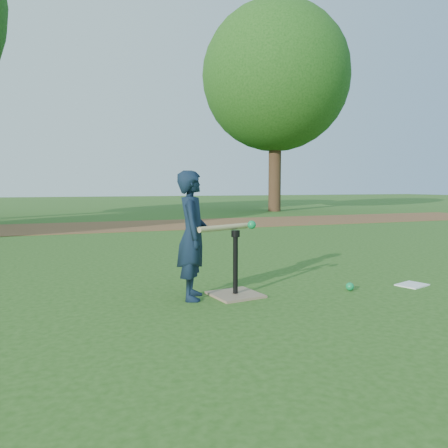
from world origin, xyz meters
name	(u,v)px	position (x,y,z in m)	size (l,w,h in m)	color
ground	(248,293)	(0.00, 0.00, 0.00)	(80.00, 80.00, 0.00)	#285116
dirt_strip	(129,226)	(0.00, 7.50, 0.01)	(24.00, 3.00, 0.01)	brown
child	(192,235)	(-0.56, -0.02, 0.58)	(0.42, 0.28, 1.16)	#101E30
wiffle_ball_ground	(350,286)	(0.97, -0.28, 0.04)	(0.08, 0.08, 0.08)	#0C8944
clipboard	(412,285)	(1.71, -0.33, 0.01)	(0.30, 0.23, 0.01)	white
batting_tee	(235,284)	(-0.16, -0.07, 0.11)	(0.49, 0.49, 0.61)	#92765C
swing_action	(227,227)	(-0.25, -0.09, 0.65)	(0.65, 0.29, 0.09)	tan
tree_right	(276,78)	(6.50, 12.00, 5.29)	(5.80, 5.80, 8.21)	#382316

